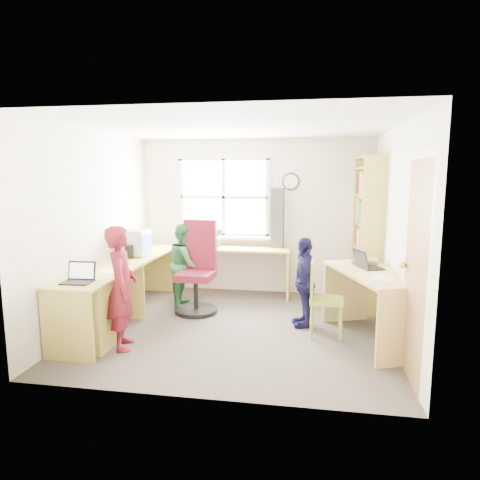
{
  "coord_description": "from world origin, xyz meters",
  "views": [
    {
      "loc": [
        0.86,
        -4.94,
        1.87
      ],
      "look_at": [
        0.0,
        0.25,
        1.05
      ],
      "focal_mm": 32.0,
      "sensor_mm": 36.0,
      "label": 1
    }
  ],
  "objects_px": {
    "swivel_chair": "(198,273)",
    "cd_tower": "(278,218)",
    "wooden_chair": "(321,295)",
    "laptop_right": "(366,264)",
    "person_navy": "(304,282)",
    "l_desk": "(125,293)",
    "bookshelf": "(367,236)",
    "crt_monitor": "(134,243)",
    "potted_plant": "(218,238)",
    "right_desk": "(372,291)",
    "person_green": "(186,265)",
    "laptop_left": "(79,277)",
    "person_red": "(122,288)"
  },
  "relations": [
    {
      "from": "crt_monitor",
      "to": "cd_tower",
      "type": "height_order",
      "value": "cd_tower"
    },
    {
      "from": "l_desk",
      "to": "crt_monitor",
      "type": "distance_m",
      "value": 0.96
    },
    {
      "from": "cd_tower",
      "to": "potted_plant",
      "type": "distance_m",
      "value": 0.96
    },
    {
      "from": "laptop_right",
      "to": "person_navy",
      "type": "distance_m",
      "value": 0.78
    },
    {
      "from": "l_desk",
      "to": "laptop_right",
      "type": "bearing_deg",
      "value": 6.43
    },
    {
      "from": "potted_plant",
      "to": "person_red",
      "type": "distance_m",
      "value": 2.27
    },
    {
      "from": "person_red",
      "to": "person_green",
      "type": "xyz_separation_m",
      "value": [
        0.23,
        1.57,
        -0.07
      ]
    },
    {
      "from": "right_desk",
      "to": "person_red",
      "type": "relative_size",
      "value": 1.14
    },
    {
      "from": "right_desk",
      "to": "bookshelf",
      "type": "distance_m",
      "value": 1.4
    },
    {
      "from": "laptop_right",
      "to": "person_navy",
      "type": "relative_size",
      "value": 0.35
    },
    {
      "from": "wooden_chair",
      "to": "potted_plant",
      "type": "xyz_separation_m",
      "value": [
        -1.54,
        1.46,
        0.42
      ]
    },
    {
      "from": "bookshelf",
      "to": "swivel_chair",
      "type": "distance_m",
      "value": 2.42
    },
    {
      "from": "l_desk",
      "to": "swivel_chair",
      "type": "xyz_separation_m",
      "value": [
        0.67,
        0.85,
        0.08
      ]
    },
    {
      "from": "laptop_right",
      "to": "person_red",
      "type": "height_order",
      "value": "person_red"
    },
    {
      "from": "bookshelf",
      "to": "potted_plant",
      "type": "relative_size",
      "value": 7.26
    },
    {
      "from": "bookshelf",
      "to": "potted_plant",
      "type": "height_order",
      "value": "bookshelf"
    },
    {
      "from": "l_desk",
      "to": "laptop_right",
      "type": "relative_size",
      "value": 7.61
    },
    {
      "from": "crt_monitor",
      "to": "cd_tower",
      "type": "bearing_deg",
      "value": 30.92
    },
    {
      "from": "swivel_chair",
      "to": "cd_tower",
      "type": "relative_size",
      "value": 1.37
    },
    {
      "from": "right_desk",
      "to": "crt_monitor",
      "type": "distance_m",
      "value": 3.17
    },
    {
      "from": "crt_monitor",
      "to": "laptop_left",
      "type": "distance_m",
      "value": 1.46
    },
    {
      "from": "laptop_left",
      "to": "potted_plant",
      "type": "height_order",
      "value": "potted_plant"
    },
    {
      "from": "laptop_right",
      "to": "potted_plant",
      "type": "height_order",
      "value": "potted_plant"
    },
    {
      "from": "bookshelf",
      "to": "wooden_chair",
      "type": "distance_m",
      "value": 1.5
    },
    {
      "from": "right_desk",
      "to": "person_green",
      "type": "height_order",
      "value": "person_green"
    },
    {
      "from": "swivel_chair",
      "to": "crt_monitor",
      "type": "bearing_deg",
      "value": -174.78
    },
    {
      "from": "person_red",
      "to": "person_green",
      "type": "height_order",
      "value": "person_red"
    },
    {
      "from": "crt_monitor",
      "to": "potted_plant",
      "type": "height_order",
      "value": "crt_monitor"
    },
    {
      "from": "bookshelf",
      "to": "potted_plant",
      "type": "distance_m",
      "value": 2.2
    },
    {
      "from": "l_desk",
      "to": "bookshelf",
      "type": "relative_size",
      "value": 1.4
    },
    {
      "from": "swivel_chair",
      "to": "laptop_right",
      "type": "height_order",
      "value": "swivel_chair"
    },
    {
      "from": "cd_tower",
      "to": "person_navy",
      "type": "height_order",
      "value": "cd_tower"
    },
    {
      "from": "person_green",
      "to": "person_red",
      "type": "bearing_deg",
      "value": 159.69
    },
    {
      "from": "cd_tower",
      "to": "person_green",
      "type": "relative_size",
      "value": 0.76
    },
    {
      "from": "potted_plant",
      "to": "person_green",
      "type": "bearing_deg",
      "value": -118.43
    },
    {
      "from": "bookshelf",
      "to": "swivel_chair",
      "type": "bearing_deg",
      "value": -164.76
    },
    {
      "from": "potted_plant",
      "to": "person_red",
      "type": "relative_size",
      "value": 0.22
    },
    {
      "from": "potted_plant",
      "to": "laptop_left",
      "type": "bearing_deg",
      "value": -112.64
    },
    {
      "from": "wooden_chair",
      "to": "laptop_left",
      "type": "xyz_separation_m",
      "value": [
        -2.51,
        -0.87,
        0.32
      ]
    },
    {
      "from": "cd_tower",
      "to": "person_green",
      "type": "distance_m",
      "value": 1.57
    },
    {
      "from": "l_desk",
      "to": "cd_tower",
      "type": "height_order",
      "value": "cd_tower"
    },
    {
      "from": "wooden_chair",
      "to": "cd_tower",
      "type": "distance_m",
      "value": 1.86
    },
    {
      "from": "l_desk",
      "to": "person_green",
      "type": "xyz_separation_m",
      "value": [
        0.44,
        1.06,
        0.14
      ]
    },
    {
      "from": "bookshelf",
      "to": "person_red",
      "type": "distance_m",
      "value": 3.41
    },
    {
      "from": "wooden_chair",
      "to": "cd_tower",
      "type": "relative_size",
      "value": 0.97
    },
    {
      "from": "crt_monitor",
      "to": "laptop_right",
      "type": "distance_m",
      "value": 3.06
    },
    {
      "from": "cd_tower",
      "to": "person_navy",
      "type": "distance_m",
      "value": 1.53
    },
    {
      "from": "potted_plant",
      "to": "person_navy",
      "type": "relative_size",
      "value": 0.26
    },
    {
      "from": "wooden_chair",
      "to": "l_desk",
      "type": "bearing_deg",
      "value": -172.83
    },
    {
      "from": "person_navy",
      "to": "bookshelf",
      "type": "bearing_deg",
      "value": 127.21
    }
  ]
}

